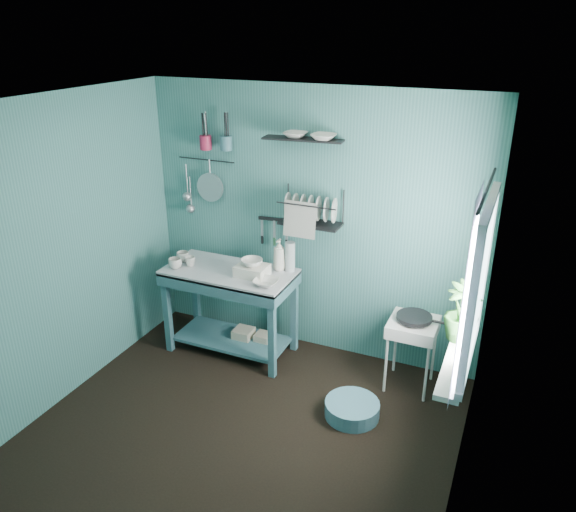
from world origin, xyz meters
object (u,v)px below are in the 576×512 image
at_px(hotplate_stand, 411,354).
at_px(frying_pan, 414,317).
at_px(mug_mid, 190,261).
at_px(water_bottle, 290,257).
at_px(colander, 210,187).
at_px(soap_bottle, 279,255).
at_px(floor_basin, 352,409).
at_px(potted_plant, 462,312).
at_px(mug_right, 183,257).
at_px(storage_tin_large, 244,339).
at_px(utensil_cup_magenta, 206,143).
at_px(mug_left, 175,263).
at_px(utensil_cup_teal, 226,143).
at_px(dish_rack, 311,207).
at_px(work_counter, 231,311).
at_px(storage_tin_small, 263,343).
at_px(wash_tub, 252,271).

height_order(hotplate_stand, frying_pan, frying_pan).
bearing_deg(mug_mid, water_bottle, 17.28).
bearing_deg(mug_mid, colander, 90.67).
xyz_separation_m(soap_bottle, floor_basin, (0.96, -0.69, -0.94)).
bearing_deg(potted_plant, mug_right, 172.32).
relative_size(mug_right, storage_tin_large, 0.56).
distance_m(frying_pan, colander, 2.26).
xyz_separation_m(utensil_cup_magenta, potted_plant, (2.50, -0.70, -0.88)).
height_order(mug_mid, frying_pan, mug_mid).
xyz_separation_m(mug_left, utensil_cup_teal, (0.31, 0.50, 1.05)).
height_order(mug_left, dish_rack, dish_rack).
distance_m(utensil_cup_magenta, storage_tin_large, 1.92).
height_order(work_counter, water_bottle, water_bottle).
height_order(dish_rack, utensil_cup_teal, utensil_cup_teal).
distance_m(colander, potted_plant, 2.64).
xyz_separation_m(water_bottle, colander, (-0.91, 0.15, 0.51)).
bearing_deg(soap_bottle, potted_plant, -18.05).
bearing_deg(mug_mid, floor_basin, -13.85).
bearing_deg(floor_basin, colander, 153.84).
relative_size(colander, floor_basin, 0.63).
xyz_separation_m(utensil_cup_teal, potted_plant, (2.29, -0.70, -0.90)).
bearing_deg(utensil_cup_teal, frying_pan, -7.17).
bearing_deg(water_bottle, mug_left, -159.19).
bearing_deg(floor_basin, potted_plant, 10.87).
bearing_deg(work_counter, water_bottle, 15.79).
height_order(work_counter, storage_tin_small, work_counter).
bearing_deg(mug_left, soap_bottle, 21.80).
bearing_deg(storage_tin_large, mug_left, -160.10).
height_order(mug_left, water_bottle, water_bottle).
bearing_deg(work_counter, hotplate_stand, -3.56).
relative_size(utensil_cup_magenta, potted_plant, 0.29).
relative_size(soap_bottle, frying_pan, 1.00).
height_order(water_bottle, frying_pan, water_bottle).
xyz_separation_m(soap_bottle, potted_plant, (1.70, -0.55, 0.05)).
relative_size(water_bottle, storage_tin_small, 1.40).
bearing_deg(dish_rack, floor_basin, -56.75).
distance_m(mug_left, mug_mid, 0.14).
relative_size(mug_left, mug_right, 1.00).
relative_size(mug_mid, utensil_cup_teal, 0.77).
bearing_deg(wash_tub, storage_tin_large, 154.98).
distance_m(mug_left, soap_bottle, 0.97).
height_order(work_counter, potted_plant, potted_plant).
bearing_deg(hotplate_stand, storage_tin_large, -175.01).
height_order(dish_rack, floor_basin, dish_rack).
bearing_deg(utensil_cup_magenta, soap_bottle, -10.06).
xyz_separation_m(wash_tub, water_bottle, (0.27, 0.24, 0.09)).
distance_m(mug_left, potted_plant, 2.61).
relative_size(work_counter, water_bottle, 4.29).
xyz_separation_m(dish_rack, storage_tin_large, (-0.59, -0.24, -1.35)).
bearing_deg(water_bottle, soap_bottle, -168.69).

